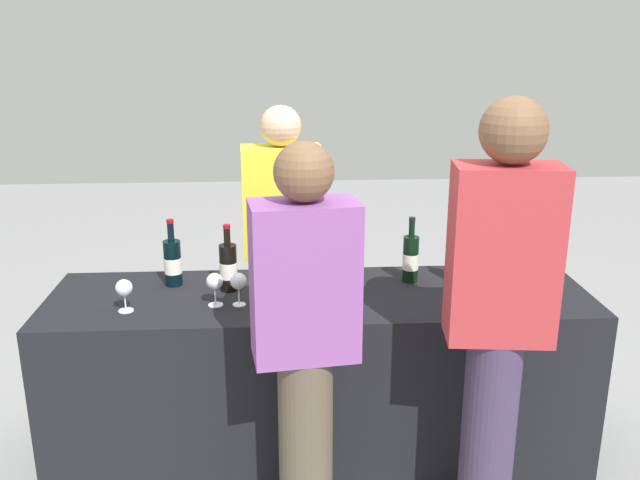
% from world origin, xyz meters
% --- Properties ---
extents(ground_plane, '(12.00, 12.00, 0.00)m').
position_xyz_m(ground_plane, '(0.00, 0.00, 0.00)').
color(ground_plane, gray).
extents(tasting_table, '(2.40, 0.68, 0.79)m').
position_xyz_m(tasting_table, '(0.00, 0.00, 0.40)').
color(tasting_table, black).
rests_on(tasting_table, ground_plane).
extents(wine_bottle_0, '(0.08, 0.08, 0.31)m').
position_xyz_m(wine_bottle_0, '(-0.66, 0.15, 0.90)').
color(wine_bottle_0, black).
rests_on(wine_bottle_0, tasting_table).
extents(wine_bottle_1, '(0.08, 0.08, 0.31)m').
position_xyz_m(wine_bottle_1, '(-0.41, 0.07, 0.90)').
color(wine_bottle_1, black).
rests_on(wine_bottle_1, tasting_table).
extents(wine_bottle_2, '(0.08, 0.08, 0.33)m').
position_xyz_m(wine_bottle_2, '(0.15, 0.14, 0.91)').
color(wine_bottle_2, black).
rests_on(wine_bottle_2, tasting_table).
extents(wine_bottle_3, '(0.07, 0.07, 0.31)m').
position_xyz_m(wine_bottle_3, '(0.43, 0.14, 0.90)').
color(wine_bottle_3, black).
rests_on(wine_bottle_3, tasting_table).
extents(wine_bottle_4, '(0.07, 0.07, 0.32)m').
position_xyz_m(wine_bottle_4, '(0.65, 0.09, 0.91)').
color(wine_bottle_4, black).
rests_on(wine_bottle_4, tasting_table).
extents(wine_glass_0, '(0.07, 0.07, 0.14)m').
position_xyz_m(wine_glass_0, '(-0.82, -0.15, 0.89)').
color(wine_glass_0, silver).
rests_on(wine_glass_0, tasting_table).
extents(wine_glass_1, '(0.07, 0.07, 0.14)m').
position_xyz_m(wine_glass_1, '(-0.45, -0.11, 0.90)').
color(wine_glass_1, silver).
rests_on(wine_glass_1, tasting_table).
extents(wine_glass_2, '(0.07, 0.07, 0.14)m').
position_xyz_m(wine_glass_2, '(-0.35, -0.11, 0.90)').
color(wine_glass_2, silver).
rests_on(wine_glass_2, tasting_table).
extents(server_pouring, '(0.42, 0.24, 1.56)m').
position_xyz_m(server_pouring, '(-0.16, 0.62, 0.83)').
color(server_pouring, brown).
rests_on(server_pouring, ground_plane).
extents(guest_0, '(0.40, 0.26, 1.56)m').
position_xyz_m(guest_0, '(-0.09, -0.55, 0.85)').
color(guest_0, brown).
rests_on(guest_0, ground_plane).
extents(guest_1, '(0.39, 0.24, 1.71)m').
position_xyz_m(guest_1, '(0.61, -0.60, 0.94)').
color(guest_1, '#3F3351').
rests_on(guest_1, ground_plane).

